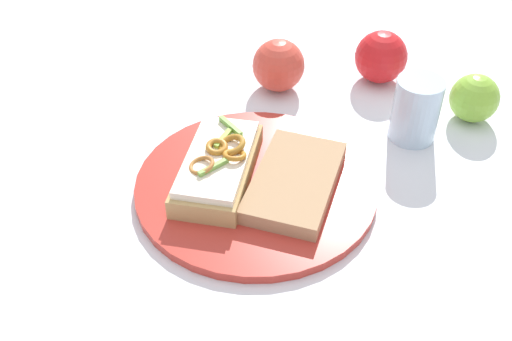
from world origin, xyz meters
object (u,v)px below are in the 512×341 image
Objects in this scene: sandwich at (218,166)px; apple_0 at (381,57)px; plate at (256,186)px; apple_2 at (279,65)px; bread_slice_side at (295,181)px; drinking_glass at (416,110)px; apple_1 at (474,98)px.

apple_0 is (-0.23, 0.28, 0.01)m from sandwich.
sandwich is at bearing -108.15° from plate.
apple_0 reaches higher than apple_2.
drinking_glass is at bearing -36.71° from bread_slice_side.
sandwich reaches higher than bread_slice_side.
apple_1 is (-0.12, 0.34, 0.03)m from plate.
apple_1 is at bearing -40.15° from bread_slice_side.
bread_slice_side is 0.32m from apple_0.
apple_2 is (-0.12, -0.28, 0.01)m from apple_1.
bread_slice_side is (0.03, 0.10, -0.01)m from sandwich.
sandwich is at bearing -74.56° from apple_1.
plate is 3.36× the size of drinking_glass.
apple_1 is 0.11m from drinking_glass.
apple_0 is 0.16m from drinking_glass.
apple_0 is at bearing 136.72° from plate.
drinking_glass is (-0.10, 0.19, 0.02)m from bread_slice_side.
bread_slice_side is 2.38× the size of apple_1.
apple_1 is at bearing -56.89° from sandwich.
apple_2 reaches higher than bread_slice_side.
sandwich is at bearing -50.54° from apple_0.
bread_slice_side is 1.83× the size of drinking_glass.
apple_0 is 1.16× the size of apple_1.
bread_slice_side is at bearing -64.65° from apple_1.
apple_2 is at bearing -112.76° from apple_1.
bread_slice_side is 0.22m from drinking_glass.
plate is 0.36m from apple_1.
apple_2 is (-0.25, 0.01, 0.02)m from bread_slice_side.
apple_0 is at bearing -177.39° from drinking_glass.
apple_0 reaches higher than sandwich.
drinking_glass reaches higher than apple_1.
apple_2 reaches higher than plate.
apple_1 reaches higher than sandwich.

